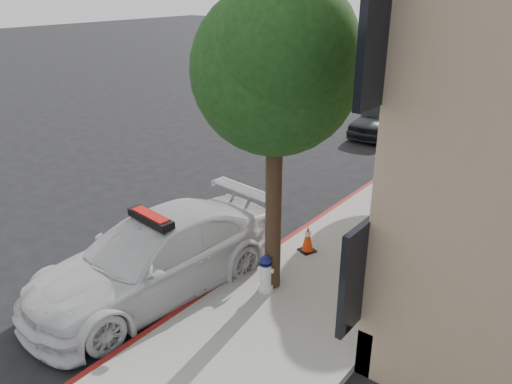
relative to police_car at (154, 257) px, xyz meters
The scene contains 11 objects.
ground 3.62m from the police_car, 108.11° to the left, with size 120.00×120.00×0.00m, color black.
sidewalk 13.61m from the police_car, 79.40° to the left, with size 3.20×50.00×0.15m, color gray.
curb_strip 13.42m from the police_car, 85.89° to the left, with size 0.12×50.00×0.15m, color maroon.
tree_near 4.19m from the police_car, 36.42° to the left, with size 2.92×2.82×5.62m.
tree_mid 10.12m from the police_car, 78.93° to the left, with size 2.77×2.64×5.43m.
tree_far 17.82m from the police_car, 83.98° to the left, with size 3.10×3.00×5.81m.
police_car is the anchor object (origin of this frame).
parked_car_mid 12.90m from the police_car, 95.35° to the left, with size 1.55×3.86×1.31m, color black.
parked_car_far 22.34m from the police_car, 89.74° to the left, with size 1.35×3.87×1.27m, color black.
fire_hydrant 2.15m from the police_car, 32.05° to the left, with size 0.31×0.28×0.73m.
traffic_cone 3.34m from the police_car, 60.52° to the left, with size 0.42×0.42×0.62m.
Camera 1 is at (7.68, -8.72, 5.59)m, focal length 35.00 mm.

